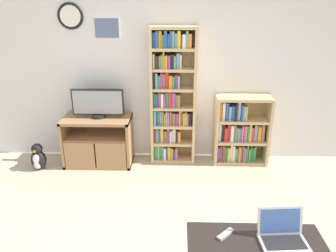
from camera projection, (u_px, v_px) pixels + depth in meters
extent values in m
cube|color=silver|center=(162.00, 64.00, 4.29)|extent=(5.68, 0.06, 2.60)
torus|color=black|center=(70.00, 16.00, 4.06)|extent=(0.33, 0.03, 0.33)
cylinder|color=white|center=(70.00, 16.00, 4.06)|extent=(0.27, 0.02, 0.27)
cube|color=silver|center=(107.00, 28.00, 4.10)|extent=(0.33, 0.01, 0.26)
cube|color=slate|center=(107.00, 28.00, 4.10)|extent=(0.30, 0.02, 0.23)
cube|color=#9E754C|center=(67.00, 140.00, 4.42)|extent=(0.04, 0.47, 0.65)
cube|color=#9E754C|center=(130.00, 141.00, 4.40)|extent=(0.04, 0.47, 0.65)
cube|color=#9E754C|center=(97.00, 119.00, 4.29)|extent=(0.89, 0.47, 0.04)
cube|color=#9E754C|center=(100.00, 161.00, 4.52)|extent=(0.89, 0.47, 0.04)
cube|color=#9E754C|center=(98.00, 136.00, 4.38)|extent=(0.82, 0.44, 0.04)
cube|color=#9E754C|center=(80.00, 155.00, 4.24)|extent=(0.39, 0.02, 0.36)
cube|color=#9E754C|center=(111.00, 156.00, 4.23)|extent=(0.39, 0.02, 0.36)
cylinder|color=black|center=(99.00, 116.00, 4.30)|extent=(0.18, 0.18, 0.04)
cube|color=black|center=(98.00, 102.00, 4.23)|extent=(0.67, 0.05, 0.34)
cube|color=#9399A3|center=(97.00, 103.00, 4.20)|extent=(0.64, 0.01, 0.31)
cube|color=tan|center=(152.00, 98.00, 4.27)|extent=(0.04, 0.27, 1.80)
cube|color=tan|center=(194.00, 98.00, 4.25)|extent=(0.04, 0.27, 1.80)
cube|color=tan|center=(173.00, 95.00, 4.38)|extent=(0.59, 0.02, 1.80)
cube|color=tan|center=(173.00, 158.00, 4.59)|extent=(0.52, 0.23, 0.04)
cube|color=tan|center=(173.00, 142.00, 4.50)|extent=(0.52, 0.23, 0.04)
cube|color=tan|center=(173.00, 125.00, 4.40)|extent=(0.52, 0.23, 0.04)
cube|color=tan|center=(173.00, 107.00, 4.31)|extent=(0.52, 0.23, 0.04)
cube|color=tan|center=(173.00, 89.00, 4.21)|extent=(0.52, 0.23, 0.04)
cube|color=tan|center=(173.00, 69.00, 4.12)|extent=(0.52, 0.23, 0.04)
cube|color=tan|center=(173.00, 49.00, 4.03)|extent=(0.52, 0.23, 0.04)
cube|color=tan|center=(174.00, 28.00, 3.93)|extent=(0.52, 0.23, 0.04)
cube|color=#388947|center=(156.00, 150.00, 4.56)|extent=(0.04, 0.19, 0.20)
cube|color=white|center=(159.00, 150.00, 4.57)|extent=(0.02, 0.17, 0.20)
cube|color=#388947|center=(161.00, 150.00, 4.57)|extent=(0.03, 0.18, 0.19)
cube|color=#759EB7|center=(163.00, 150.00, 4.56)|extent=(0.02, 0.17, 0.20)
cube|color=white|center=(165.00, 151.00, 4.56)|extent=(0.03, 0.21, 0.17)
cube|color=#2856A8|center=(167.00, 151.00, 4.55)|extent=(0.02, 0.21, 0.19)
cube|color=gold|center=(169.00, 151.00, 4.55)|extent=(0.03, 0.21, 0.19)
cube|color=orange|center=(172.00, 151.00, 4.56)|extent=(0.04, 0.20, 0.17)
cube|color=#2856A8|center=(174.00, 152.00, 4.56)|extent=(0.02, 0.19, 0.15)
cube|color=#B75B70|center=(176.00, 151.00, 4.56)|extent=(0.03, 0.19, 0.18)
cube|color=red|center=(155.00, 134.00, 4.47)|extent=(0.02, 0.20, 0.19)
cube|color=#5B9389|center=(158.00, 134.00, 4.47)|extent=(0.04, 0.18, 0.20)
cube|color=#2856A8|center=(160.00, 134.00, 4.48)|extent=(0.02, 0.17, 0.18)
cube|color=gold|center=(163.00, 133.00, 4.47)|extent=(0.04, 0.17, 0.21)
cube|color=#93704C|center=(166.00, 135.00, 4.48)|extent=(0.03, 0.17, 0.16)
cube|color=#9E4293|center=(168.00, 133.00, 4.47)|extent=(0.03, 0.17, 0.21)
cube|color=white|center=(171.00, 135.00, 4.46)|extent=(0.02, 0.21, 0.17)
cube|color=white|center=(172.00, 135.00, 4.47)|extent=(0.02, 0.18, 0.17)
cube|color=white|center=(174.00, 134.00, 4.47)|extent=(0.04, 0.17, 0.19)
cube|color=#232328|center=(177.00, 135.00, 4.47)|extent=(0.02, 0.19, 0.17)
cube|color=orange|center=(179.00, 135.00, 4.46)|extent=(0.04, 0.20, 0.16)
cube|color=#759EB7|center=(155.00, 116.00, 4.37)|extent=(0.03, 0.21, 0.20)
cube|color=#2856A8|center=(157.00, 116.00, 4.38)|extent=(0.02, 0.18, 0.20)
cube|color=#388947|center=(159.00, 116.00, 4.38)|extent=(0.02, 0.17, 0.20)
cube|color=#759EB7|center=(161.00, 117.00, 4.38)|extent=(0.03, 0.17, 0.19)
cube|color=#93704C|center=(163.00, 117.00, 4.37)|extent=(0.02, 0.19, 0.19)
cube|color=orange|center=(165.00, 118.00, 4.38)|extent=(0.02, 0.20, 0.16)
cube|color=#759EB7|center=(167.00, 117.00, 4.37)|extent=(0.02, 0.21, 0.20)
cube|color=#B75B70|center=(169.00, 117.00, 4.37)|extent=(0.02, 0.21, 0.19)
cube|color=#93704C|center=(171.00, 117.00, 4.37)|extent=(0.03, 0.19, 0.19)
cube|color=#93704C|center=(174.00, 118.00, 4.38)|extent=(0.04, 0.16, 0.16)
cube|color=#9E4293|center=(177.00, 118.00, 4.38)|extent=(0.04, 0.18, 0.16)
cube|color=gold|center=(180.00, 116.00, 4.36)|extent=(0.02, 0.20, 0.20)
cube|color=#B75B70|center=(182.00, 116.00, 4.37)|extent=(0.02, 0.17, 0.20)
cube|color=gold|center=(184.00, 118.00, 4.37)|extent=(0.02, 0.20, 0.17)
cube|color=gold|center=(186.00, 117.00, 4.36)|extent=(0.02, 0.20, 0.19)
cube|color=#B75B70|center=(188.00, 118.00, 4.37)|extent=(0.02, 0.21, 0.17)
cube|color=#232328|center=(190.00, 117.00, 4.37)|extent=(0.03, 0.19, 0.18)
cube|color=#5B9389|center=(155.00, 99.00, 4.29)|extent=(0.02, 0.17, 0.19)
cube|color=#2856A8|center=(157.00, 99.00, 4.28)|extent=(0.03, 0.19, 0.18)
cube|color=#B75B70|center=(160.00, 99.00, 4.29)|extent=(0.04, 0.17, 0.19)
cube|color=white|center=(162.00, 99.00, 4.28)|extent=(0.03, 0.21, 0.18)
cube|color=#9E4293|center=(165.00, 99.00, 4.28)|extent=(0.02, 0.21, 0.18)
cube|color=#388947|center=(167.00, 98.00, 4.28)|extent=(0.04, 0.19, 0.19)
cube|color=red|center=(170.00, 98.00, 4.27)|extent=(0.04, 0.22, 0.20)
cube|color=#9E4293|center=(174.00, 99.00, 4.27)|extent=(0.04, 0.21, 0.19)
cube|color=gold|center=(176.00, 99.00, 4.28)|extent=(0.02, 0.18, 0.17)
cube|color=#93704C|center=(179.00, 100.00, 4.28)|extent=(0.04, 0.20, 0.17)
cube|color=#232328|center=(155.00, 79.00, 4.19)|extent=(0.03, 0.19, 0.20)
cube|color=#759EB7|center=(157.00, 80.00, 4.18)|extent=(0.03, 0.21, 0.19)
cube|color=#388947|center=(159.00, 81.00, 4.19)|extent=(0.03, 0.19, 0.16)
cube|color=#9E4293|center=(162.00, 80.00, 4.19)|extent=(0.03, 0.19, 0.19)
cube|color=#93704C|center=(164.00, 80.00, 4.19)|extent=(0.02, 0.17, 0.18)
cube|color=red|center=(167.00, 79.00, 4.19)|extent=(0.04, 0.18, 0.20)
cube|color=orange|center=(171.00, 81.00, 4.19)|extent=(0.04, 0.19, 0.16)
cube|color=#388947|center=(174.00, 81.00, 4.19)|extent=(0.03, 0.20, 0.15)
cube|color=#9E4293|center=(176.00, 81.00, 4.19)|extent=(0.03, 0.17, 0.17)
cube|color=#759EB7|center=(179.00, 81.00, 4.19)|extent=(0.03, 0.19, 0.16)
cube|color=white|center=(154.00, 61.00, 4.10)|extent=(0.02, 0.19, 0.17)
cube|color=#232328|center=(157.00, 61.00, 4.10)|extent=(0.04, 0.21, 0.16)
cube|color=gold|center=(160.00, 61.00, 4.10)|extent=(0.03, 0.17, 0.15)
cube|color=#5B9389|center=(162.00, 61.00, 4.09)|extent=(0.02, 0.21, 0.17)
cube|color=gold|center=(164.00, 59.00, 4.09)|extent=(0.02, 0.19, 0.21)
cube|color=orange|center=(166.00, 61.00, 4.09)|extent=(0.04, 0.21, 0.16)
cube|color=#9E4293|center=(169.00, 61.00, 4.09)|extent=(0.03, 0.21, 0.16)
cube|color=#232328|center=(172.00, 61.00, 4.09)|extent=(0.03, 0.19, 0.17)
cube|color=#5B9389|center=(175.00, 61.00, 4.09)|extent=(0.03, 0.20, 0.16)
cube|color=#759EB7|center=(178.00, 60.00, 4.09)|extent=(0.04, 0.17, 0.19)
cube|color=white|center=(181.00, 61.00, 4.09)|extent=(0.02, 0.19, 0.17)
cube|color=#2856A8|center=(154.00, 40.00, 4.01)|extent=(0.03, 0.17, 0.18)
cube|color=#2856A8|center=(157.00, 39.00, 4.00)|extent=(0.03, 0.20, 0.20)
cube|color=orange|center=(160.00, 39.00, 4.00)|extent=(0.04, 0.18, 0.20)
cube|color=#388947|center=(163.00, 41.00, 4.00)|extent=(0.02, 0.21, 0.16)
cube|color=#2856A8|center=(166.00, 39.00, 3.99)|extent=(0.04, 0.21, 0.20)
cube|color=#2856A8|center=(169.00, 40.00, 4.00)|extent=(0.03, 0.19, 0.17)
cube|color=#2856A8|center=(171.00, 39.00, 3.99)|extent=(0.03, 0.19, 0.20)
cube|color=#5B9389|center=(173.00, 39.00, 3.99)|extent=(0.03, 0.20, 0.20)
cube|color=#759EB7|center=(176.00, 40.00, 4.00)|extent=(0.03, 0.19, 0.17)
cube|color=gold|center=(179.00, 39.00, 3.99)|extent=(0.04, 0.21, 0.20)
cube|color=#93704C|center=(181.00, 41.00, 4.01)|extent=(0.02, 0.17, 0.15)
cube|color=white|center=(184.00, 41.00, 3.99)|extent=(0.04, 0.21, 0.16)
cube|color=#5B9389|center=(187.00, 39.00, 3.98)|extent=(0.03, 0.21, 0.20)
cube|color=orange|center=(190.00, 40.00, 3.99)|extent=(0.04, 0.21, 0.17)
cube|color=tan|center=(216.00, 130.00, 4.39)|extent=(0.04, 0.31, 0.93)
cube|color=tan|center=(267.00, 130.00, 4.37)|extent=(0.04, 0.31, 0.93)
cube|color=tan|center=(239.00, 126.00, 4.52)|extent=(0.72, 0.02, 0.93)
cube|color=tan|center=(239.00, 160.00, 4.54)|extent=(0.65, 0.28, 0.04)
cube|color=tan|center=(240.00, 140.00, 4.43)|extent=(0.65, 0.28, 0.04)
cube|color=tan|center=(242.00, 120.00, 4.32)|extent=(0.65, 0.28, 0.04)
cube|color=tan|center=(244.00, 98.00, 4.21)|extent=(0.65, 0.28, 0.04)
cube|color=#9E4293|center=(218.00, 151.00, 4.52)|extent=(0.04, 0.23, 0.21)
cube|color=#5B9389|center=(220.00, 151.00, 4.52)|extent=(0.02, 0.21, 0.22)
cube|color=red|center=(222.00, 150.00, 4.51)|extent=(0.02, 0.24, 0.24)
cube|color=#388947|center=(225.00, 151.00, 4.52)|extent=(0.04, 0.21, 0.21)
cube|color=gold|center=(228.00, 152.00, 4.51)|extent=(0.03, 0.23, 0.20)
cube|color=white|center=(230.00, 151.00, 4.52)|extent=(0.03, 0.20, 0.23)
cube|color=white|center=(233.00, 151.00, 4.51)|extent=(0.03, 0.22, 0.23)
cube|color=#5B9389|center=(235.00, 152.00, 4.52)|extent=(0.04, 0.22, 0.19)
cube|color=orange|center=(238.00, 151.00, 4.50)|extent=(0.03, 0.25, 0.22)
cube|color=#5B9389|center=(240.00, 151.00, 4.51)|extent=(0.02, 0.21, 0.22)
cube|color=#9E4293|center=(242.00, 151.00, 4.50)|extent=(0.02, 0.24, 0.23)
cube|color=#93704C|center=(244.00, 152.00, 4.51)|extent=(0.03, 0.23, 0.21)
cube|color=#388947|center=(246.00, 151.00, 4.50)|extent=(0.02, 0.24, 0.24)
cube|color=#388947|center=(248.00, 152.00, 4.50)|extent=(0.02, 0.25, 0.20)
cube|color=#388947|center=(250.00, 151.00, 4.51)|extent=(0.02, 0.20, 0.23)
cube|color=#388947|center=(251.00, 152.00, 4.51)|extent=(0.02, 0.20, 0.20)
cube|color=#388947|center=(253.00, 151.00, 4.51)|extent=(0.03, 0.21, 0.22)
cube|color=white|center=(219.00, 130.00, 4.41)|extent=(0.04, 0.20, 0.23)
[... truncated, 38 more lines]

